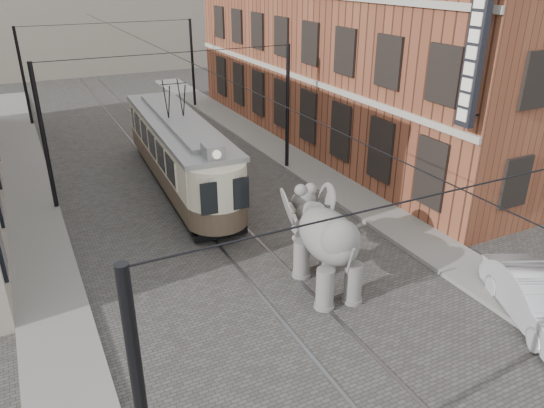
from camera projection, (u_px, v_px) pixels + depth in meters
ground at (238, 242)px, 18.96m from camera, size 120.00×120.00×0.00m
tram_rails at (238, 242)px, 18.96m from camera, size 1.54×80.00×0.02m
sidewalk_right at (373, 209)px, 21.37m from camera, size 2.00×60.00×0.15m
sidewalk_left at (48, 285)px, 16.28m from camera, size 2.00×60.00×0.15m
brick_building at (356, 31)px, 28.27m from camera, size 8.00×26.00×12.00m
catenary at (185, 129)px, 21.70m from camera, size 11.00×30.20×6.00m
tram at (178, 136)px, 23.02m from camera, size 3.04×11.91×4.68m
elephant at (327, 248)px, 15.69m from camera, size 3.15×4.95×2.85m
parked_car at (538, 300)px, 14.46m from camera, size 3.05×4.52×1.41m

